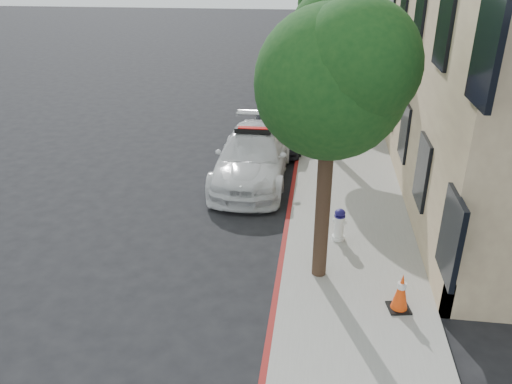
{
  "coord_description": "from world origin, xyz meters",
  "views": [
    {
      "loc": [
        2.74,
        -11.05,
        6.29
      ],
      "look_at": [
        1.26,
        0.09,
        1.0
      ],
      "focal_mm": 35.0,
      "sensor_mm": 36.0,
      "label": 1
    }
  ],
  "objects_px": {
    "parked_car_far": "(290,83)",
    "traffic_cone": "(401,292)",
    "fire_hydrant": "(339,225)",
    "parked_car_mid": "(277,123)",
    "police_car": "(253,156)"
  },
  "relations": [
    {
      "from": "parked_car_mid",
      "to": "fire_hydrant",
      "type": "bearing_deg",
      "value": -75.64
    },
    {
      "from": "police_car",
      "to": "traffic_cone",
      "type": "bearing_deg",
      "value": -59.24
    },
    {
      "from": "parked_car_far",
      "to": "fire_hydrant",
      "type": "bearing_deg",
      "value": -77.76
    },
    {
      "from": "parked_car_far",
      "to": "fire_hydrant",
      "type": "relative_size",
      "value": 5.55
    },
    {
      "from": "police_car",
      "to": "parked_car_far",
      "type": "bearing_deg",
      "value": 87.45
    },
    {
      "from": "police_car",
      "to": "traffic_cone",
      "type": "xyz_separation_m",
      "value": [
        3.69,
        -6.18,
        -0.22
      ]
    },
    {
      "from": "fire_hydrant",
      "to": "police_car",
      "type": "bearing_deg",
      "value": 140.33
    },
    {
      "from": "parked_car_mid",
      "to": "fire_hydrant",
      "type": "relative_size",
      "value": 5.71
    },
    {
      "from": "parked_car_far",
      "to": "police_car",
      "type": "bearing_deg",
      "value": -89.06
    },
    {
      "from": "traffic_cone",
      "to": "fire_hydrant",
      "type": "bearing_deg",
      "value": 114.0
    },
    {
      "from": "fire_hydrant",
      "to": "traffic_cone",
      "type": "xyz_separation_m",
      "value": [
        1.12,
        -2.51,
        0.0
      ]
    },
    {
      "from": "parked_car_far",
      "to": "fire_hydrant",
      "type": "xyz_separation_m",
      "value": [
        2.14,
        -13.76,
        -0.19
      ]
    },
    {
      "from": "fire_hydrant",
      "to": "traffic_cone",
      "type": "height_order",
      "value": "fire_hydrant"
    },
    {
      "from": "traffic_cone",
      "to": "parked_car_mid",
      "type": "bearing_deg",
      "value": 108.81
    },
    {
      "from": "parked_car_far",
      "to": "traffic_cone",
      "type": "xyz_separation_m",
      "value": [
        3.25,
        -16.26,
        -0.19
      ]
    }
  ]
}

